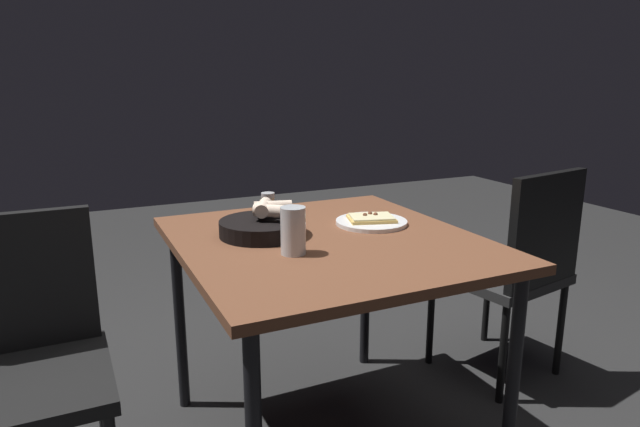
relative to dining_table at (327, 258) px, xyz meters
name	(u,v)px	position (x,y,z in m)	size (l,w,h in m)	color
dining_table	(327,258)	(0.00, 0.00, 0.00)	(0.92, 1.00, 0.75)	brown
pizza_plate	(371,221)	(-0.21, -0.09, 0.08)	(0.25, 0.25, 0.04)	white
bread_basket	(263,225)	(0.17, -0.11, 0.10)	(0.28, 0.28, 0.11)	black
beer_glass	(293,234)	(0.16, 0.11, 0.13)	(0.07, 0.07, 0.14)	silver
pepper_shaker	(268,207)	(0.08, -0.31, 0.11)	(0.05, 0.05, 0.09)	#BFB299
chair_near	(23,351)	(0.89, -0.08, -0.16)	(0.44, 0.44, 0.88)	black
chair_far	(517,262)	(-0.89, -0.07, -0.17)	(0.51, 0.51, 0.90)	#272727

